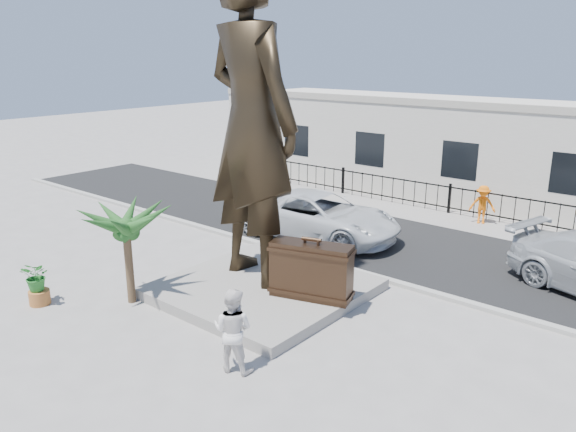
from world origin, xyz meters
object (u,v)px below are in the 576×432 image
at_px(tourist, 233,330).
at_px(car_white, 319,216).
at_px(suitcase, 311,271).
at_px(statue, 252,124).

distance_m(tourist, car_white, 9.35).
relative_size(suitcase, tourist, 1.15).
bearing_deg(statue, tourist, 136.01).
relative_size(suitcase, car_white, 0.36).
bearing_deg(car_white, tourist, -160.13).
xyz_separation_m(statue, car_white, (-1.16, 4.75, -3.92)).
relative_size(statue, tourist, 4.73).
bearing_deg(tourist, suitcase, -98.96).
relative_size(statue, car_white, 1.47).
bearing_deg(statue, suitcase, -175.81).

